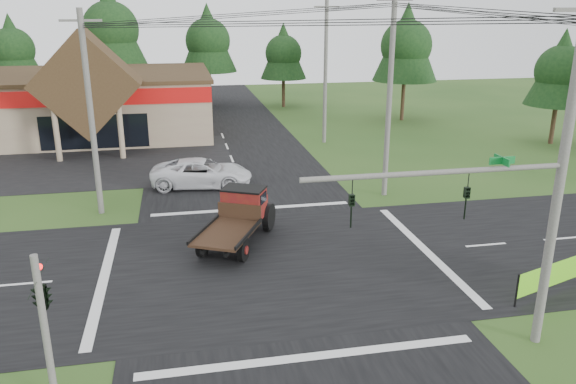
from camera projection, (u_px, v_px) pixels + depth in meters
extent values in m
plane|color=#28491A|center=(273.00, 263.00, 24.15)|extent=(120.00, 120.00, 0.00)
cube|color=black|center=(273.00, 263.00, 24.15)|extent=(12.00, 120.00, 0.02)
cube|color=black|center=(273.00, 263.00, 24.15)|extent=(120.00, 12.00, 0.02)
cube|color=black|center=(31.00, 165.00, 39.30)|extent=(28.00, 14.00, 0.02)
cube|color=gray|center=(32.00, 106.00, 48.43)|extent=(30.00, 15.00, 5.00)
cube|color=#3D2A18|center=(28.00, 76.00, 47.63)|extent=(30.40, 15.40, 0.30)
cube|color=#A00D0C|center=(5.00, 100.00, 40.89)|extent=(30.00, 0.12, 1.20)
cube|color=#3D2A18|center=(87.00, 83.00, 40.73)|extent=(7.78, 4.00, 7.78)
cylinder|color=gray|center=(57.00, 134.00, 39.76)|extent=(0.40, 0.40, 4.00)
cylinder|color=gray|center=(121.00, 131.00, 40.57)|extent=(0.40, 0.40, 4.00)
cube|color=black|center=(95.00, 132.00, 42.82)|extent=(8.00, 0.08, 2.60)
cylinder|color=#595651|center=(550.00, 243.00, 17.44)|extent=(0.24, 0.24, 7.00)
cylinder|color=#595651|center=(437.00, 172.00, 15.93)|extent=(8.00, 0.16, 0.16)
imported|color=black|center=(466.00, 203.00, 16.43)|extent=(0.16, 0.20, 1.00)
imported|color=black|center=(351.00, 211.00, 15.79)|extent=(0.16, 0.20, 1.00)
cube|color=#0C6626|center=(502.00, 160.00, 16.22)|extent=(0.80, 0.04, 0.22)
cylinder|color=#595651|center=(45.00, 330.00, 15.10)|extent=(0.20, 0.20, 4.40)
imported|color=black|center=(39.00, 276.00, 14.82)|extent=(0.53, 2.48, 1.00)
sphere|color=#FF0C0C|center=(39.00, 267.00, 14.90)|extent=(0.18, 0.18, 0.18)
cylinder|color=#595651|center=(560.00, 181.00, 16.82)|extent=(0.30, 0.30, 11.00)
cylinder|color=#595651|center=(91.00, 116.00, 28.52)|extent=(0.30, 0.30, 10.50)
cube|color=#595651|center=(81.00, 20.00, 27.07)|extent=(2.00, 0.12, 0.12)
cylinder|color=#595651|center=(389.00, 97.00, 31.30)|extent=(0.30, 0.30, 11.50)
cube|color=#595651|center=(395.00, 0.00, 29.70)|extent=(2.00, 0.12, 0.12)
cylinder|color=#595651|center=(325.00, 73.00, 44.40)|extent=(0.30, 0.30, 11.20)
cube|color=#595651|center=(327.00, 7.00, 42.85)|extent=(2.00, 0.12, 0.12)
cylinder|color=#332316|center=(19.00, 96.00, 59.12)|extent=(0.36, 0.36, 3.50)
cone|color=black|center=(12.00, 46.00, 57.55)|extent=(5.60, 5.60, 6.60)
sphere|color=black|center=(12.00, 49.00, 57.64)|extent=(4.40, 4.40, 4.40)
cylinder|color=#332316|center=(116.00, 89.00, 59.86)|extent=(0.36, 0.36, 4.55)
cone|color=black|center=(110.00, 25.00, 57.82)|extent=(7.28, 7.28, 8.58)
sphere|color=black|center=(111.00, 29.00, 57.94)|extent=(5.72, 5.72, 5.72)
cylinder|color=#332316|center=(210.00, 89.00, 62.73)|extent=(0.36, 0.36, 3.85)
cone|color=black|center=(208.00, 38.00, 61.01)|extent=(6.16, 6.16, 7.26)
sphere|color=black|center=(208.00, 41.00, 61.11)|extent=(4.84, 4.84, 4.84)
cylinder|color=#332316|center=(283.00, 93.00, 62.44)|extent=(0.36, 0.36, 3.15)
cone|color=black|center=(283.00, 51.00, 61.03)|extent=(5.04, 5.04, 5.94)
sphere|color=black|center=(283.00, 53.00, 61.11)|extent=(3.96, 3.96, 3.96)
cylinder|color=#332316|center=(403.00, 100.00, 54.84)|extent=(0.36, 0.36, 3.85)
cone|color=black|center=(406.00, 42.00, 53.11)|extent=(6.16, 6.16, 7.26)
sphere|color=black|center=(406.00, 45.00, 53.22)|extent=(4.84, 4.84, 4.84)
cylinder|color=#332316|center=(553.00, 124.00, 45.22)|extent=(0.36, 0.36, 3.15)
cone|color=black|center=(562.00, 67.00, 43.81)|extent=(5.04, 5.04, 5.94)
sphere|color=black|center=(561.00, 71.00, 43.89)|extent=(3.96, 3.96, 3.96)
imported|color=silver|center=(202.00, 173.00, 34.43)|extent=(6.44, 3.64, 1.70)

